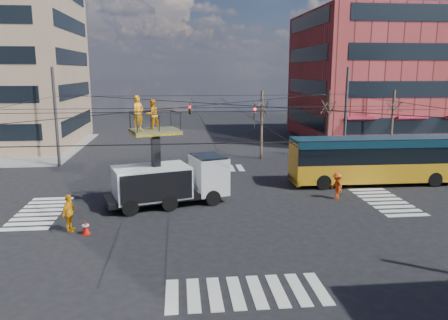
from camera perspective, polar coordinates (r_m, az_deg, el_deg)
ground at (r=25.33m, az=-0.58°, el=-6.10°), size 120.00×120.00×0.00m
sidewalk_ne at (r=51.26m, az=21.08°, el=2.24°), size 18.00×18.00×0.12m
crosswalks at (r=25.33m, az=-0.58°, el=-6.08°), size 22.40×22.40×0.02m
building_ne at (r=53.79m, az=21.12°, el=10.09°), size 20.06×16.06×14.00m
overhead_network at (r=24.77m, az=-0.85°, el=3.67°), size 24.24×24.24×8.00m
tree_a at (r=38.35m, az=4.97°, el=6.96°), size 2.00×2.00×6.00m
tree_b at (r=39.93m, az=13.52°, el=6.86°), size 2.00×2.00×6.00m
tree_c at (r=42.30m, az=21.26°, el=6.65°), size 2.00×2.00×6.00m
utility_truck at (r=25.45m, az=-7.08°, el=-1.32°), size 7.37×4.26×6.39m
city_bus at (r=31.82m, az=19.39°, el=0.10°), size 11.93×2.74×3.20m
traffic_cone at (r=22.16m, az=-17.62°, el=-8.39°), size 0.36×0.36×0.66m
worker_ground at (r=22.55m, az=-19.59°, el=-6.57°), size 0.73×1.17×1.86m
flagger at (r=27.48m, az=14.52°, el=-3.29°), size 0.80×1.15×1.63m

